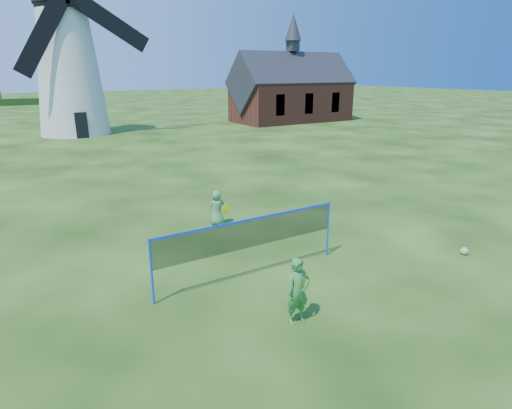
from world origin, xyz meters
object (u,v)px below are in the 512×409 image
object	(u,v)px
play_ball	(464,251)
player_girl	(298,291)
badminton_net	(250,234)
player_boy	(217,208)
windmill	(68,62)
chapel	(292,92)

from	to	relation	value
play_ball	player_girl	bearing A→B (deg)	-177.91
badminton_net	player_boy	xyz separation A→B (m)	(1.00, 3.82, -0.54)
windmill	chapel	xyz separation A→B (m)	(20.67, -1.41, -2.74)
player_boy	play_ball	bearing A→B (deg)	149.36
player_girl	play_ball	xyz separation A→B (m)	(6.03, 0.22, -0.60)
chapel	play_ball	size ratio (longest dim) A/B	55.43
badminton_net	player_boy	distance (m)	3.99
player_boy	player_girl	bearing A→B (deg)	98.47
badminton_net	play_ball	bearing A→B (deg)	-19.12
chapel	play_ball	world-z (taller)	chapel
badminton_net	play_ball	world-z (taller)	badminton_net
chapel	player_girl	size ratio (longest dim) A/B	8.64
windmill	badminton_net	bearing A→B (deg)	-91.76
player_boy	play_ball	distance (m)	7.58
chapel	player_girl	bearing A→B (deg)	-125.96
player_girl	play_ball	bearing A→B (deg)	5.59
windmill	chapel	distance (m)	20.90
badminton_net	player_boy	size ratio (longest dim) A/B	4.23
player_girl	play_ball	size ratio (longest dim) A/B	6.42
chapel	badminton_net	size ratio (longest dim) A/B	2.41
chapel	player_boy	distance (m)	31.66
windmill	player_boy	distance (m)	25.87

